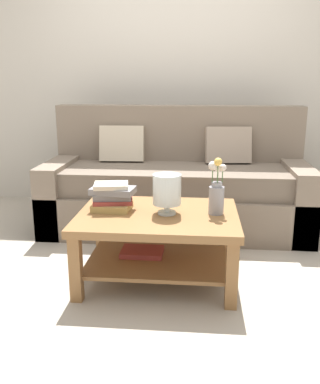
{
  "coord_description": "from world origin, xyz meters",
  "views": [
    {
      "loc": [
        0.25,
        -2.85,
        1.29
      ],
      "look_at": [
        0.0,
        -0.13,
        0.56
      ],
      "focal_mm": 39.4,
      "sensor_mm": 36.0,
      "label": 1
    }
  ],
  "objects_px": {
    "couch": "(176,187)",
    "coffee_table": "(157,232)",
    "glass_hurricane_vase": "(167,190)",
    "book_stack_main": "(112,197)",
    "flower_pitcher": "(217,191)"
  },
  "relations": [
    {
      "from": "coffee_table",
      "to": "book_stack_main",
      "type": "xyz_separation_m",
      "value": [
        -0.3,
        0.05,
        0.21
      ]
    },
    {
      "from": "coffee_table",
      "to": "book_stack_main",
      "type": "height_order",
      "value": "book_stack_main"
    },
    {
      "from": "book_stack_main",
      "to": "flower_pitcher",
      "type": "height_order",
      "value": "flower_pitcher"
    },
    {
      "from": "book_stack_main",
      "to": "flower_pitcher",
      "type": "xyz_separation_m",
      "value": [
        0.68,
        -0.03,
        0.06
      ]
    },
    {
      "from": "couch",
      "to": "flower_pitcher",
      "type": "height_order",
      "value": "couch"
    },
    {
      "from": "couch",
      "to": "coffee_table",
      "type": "relative_size",
      "value": 2.21
    },
    {
      "from": "book_stack_main",
      "to": "coffee_table",
      "type": "bearing_deg",
      "value": -9.98
    },
    {
      "from": "couch",
      "to": "coffee_table",
      "type": "bearing_deg",
      "value": -93.46
    },
    {
      "from": "couch",
      "to": "flower_pitcher",
      "type": "relative_size",
      "value": 6.16
    },
    {
      "from": "couch",
      "to": "glass_hurricane_vase",
      "type": "relative_size",
      "value": 8.78
    },
    {
      "from": "book_stack_main",
      "to": "glass_hurricane_vase",
      "type": "relative_size",
      "value": 1.15
    },
    {
      "from": "coffee_table",
      "to": "glass_hurricane_vase",
      "type": "xyz_separation_m",
      "value": [
        0.06,
        -0.01,
        0.28
      ]
    },
    {
      "from": "coffee_table",
      "to": "book_stack_main",
      "type": "distance_m",
      "value": 0.37
    },
    {
      "from": "coffee_table",
      "to": "couch",
      "type": "bearing_deg",
      "value": 86.54
    },
    {
      "from": "coffee_table",
      "to": "flower_pitcher",
      "type": "bearing_deg",
      "value": 3.37
    }
  ]
}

